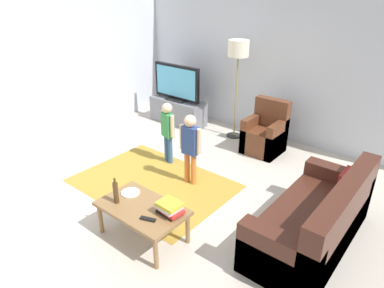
{
  "coord_description": "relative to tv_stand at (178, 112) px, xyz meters",
  "views": [
    {
      "loc": [
        2.72,
        -2.72,
        2.67
      ],
      "look_at": [
        0.0,
        0.6,
        0.65
      ],
      "focal_mm": 32.32,
      "sensor_mm": 36.0,
      "label": 1
    }
  ],
  "objects": [
    {
      "name": "armchair",
      "position": [
        2.04,
        -0.04,
        0.05
      ],
      "size": [
        0.6,
        0.6,
        0.9
      ],
      "color": "brown",
      "rests_on": "ground"
    },
    {
      "name": "ground",
      "position": [
        1.77,
        -2.3,
        -0.24
      ],
      "size": [
        7.8,
        7.8,
        0.0
      ],
      "primitive_type": "plane",
      "color": "beige"
    },
    {
      "name": "child_near_tv",
      "position": [
        1.03,
        -1.39,
        0.36
      ],
      "size": [
        0.33,
        0.17,
        1.0
      ],
      "color": "#33598C",
      "rests_on": "ground"
    },
    {
      "name": "tv",
      "position": [
        -0.0,
        -0.02,
        0.6
      ],
      "size": [
        1.1,
        0.28,
        0.71
      ],
      "color": "black",
      "rests_on": "tv_stand"
    },
    {
      "name": "child_center",
      "position": [
        1.71,
        -1.67,
        0.39
      ],
      "size": [
        0.35,
        0.17,
        1.05
      ],
      "color": "orange",
      "rests_on": "ground"
    },
    {
      "name": "floor_lamp",
      "position": [
        1.28,
        0.15,
        1.3
      ],
      "size": [
        0.36,
        0.36,
        1.78
      ],
      "color": "#262626",
      "rests_on": "ground"
    },
    {
      "name": "book_stack",
      "position": [
        2.38,
        -2.82,
        0.25
      ],
      "size": [
        0.31,
        0.23,
        0.14
      ],
      "color": "black",
      "rests_on": "coffee_table"
    },
    {
      "name": "bottle",
      "position": [
        1.78,
        -3.05,
        0.31
      ],
      "size": [
        0.06,
        0.06,
        0.31
      ],
      "color": "#4C3319",
      "rests_on": "coffee_table"
    },
    {
      "name": "tv_stand",
      "position": [
        0.0,
        0.0,
        0.0
      ],
      "size": [
        1.2,
        0.44,
        0.5
      ],
      "color": "slate",
      "rests_on": "ground"
    },
    {
      "name": "wall_back",
      "position": [
        1.77,
        0.7,
        1.11
      ],
      "size": [
        6.0,
        0.12,
        2.7
      ],
      "primitive_type": "cube",
      "color": "silver",
      "rests_on": "ground"
    },
    {
      "name": "wall_left",
      "position": [
        -1.23,
        -2.3,
        1.11
      ],
      "size": [
        0.12,
        6.0,
        2.7
      ],
      "primitive_type": "cube",
      "color": "silver",
      "rests_on": "ground"
    },
    {
      "name": "couch",
      "position": [
        3.63,
        -1.8,
        0.05
      ],
      "size": [
        0.8,
        1.8,
        0.86
      ],
      "color": "#472319",
      "rests_on": "ground"
    },
    {
      "name": "tv_remote",
      "position": [
        2.28,
        -3.05,
        0.19
      ],
      "size": [
        0.18,
        0.1,
        0.02
      ],
      "primitive_type": "cube",
      "rotation": [
        0.0,
        0.0,
        0.35
      ],
      "color": "black",
      "rests_on": "coffee_table"
    },
    {
      "name": "area_rug",
      "position": [
        1.31,
        -2.04,
        -0.24
      ],
      "size": [
        2.2,
        1.6,
        0.01
      ],
      "primitive_type": "cube",
      "color": "#B28C33",
      "rests_on": "ground"
    },
    {
      "name": "coffee_table",
      "position": [
        2.06,
        -2.93,
        0.13
      ],
      "size": [
        1.0,
        0.6,
        0.42
      ],
      "color": "olive",
      "rests_on": "ground"
    },
    {
      "name": "plate",
      "position": [
        1.76,
        -2.83,
        0.18
      ],
      "size": [
        0.22,
        0.22,
        0.02
      ],
      "color": "white",
      "rests_on": "coffee_table"
    }
  ]
}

